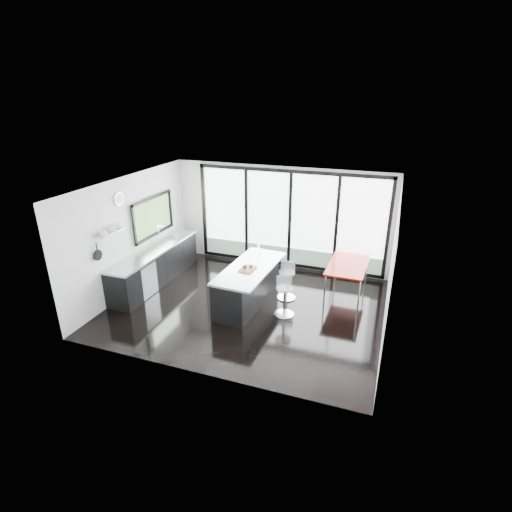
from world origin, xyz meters
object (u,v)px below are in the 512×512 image
at_px(bar_stool_near, 284,301).
at_px(bar_stool_far, 287,285).
at_px(island, 247,284).
at_px(red_table, 346,280).

height_order(bar_stool_near, bar_stool_far, bar_stool_far).
relative_size(island, bar_stool_far, 3.32).
bearing_deg(bar_stool_far, red_table, 19.75).
xyz_separation_m(bar_stool_near, red_table, (1.14, 1.41, 0.06)).
bearing_deg(bar_stool_near, red_table, 28.13).
bearing_deg(bar_stool_far, bar_stool_near, -84.34).
relative_size(bar_stool_near, bar_stool_far, 0.99).
distance_m(bar_stool_near, bar_stool_far, 0.78).
xyz_separation_m(island, bar_stool_far, (0.80, 0.50, -0.12)).
distance_m(island, bar_stool_far, 0.95).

